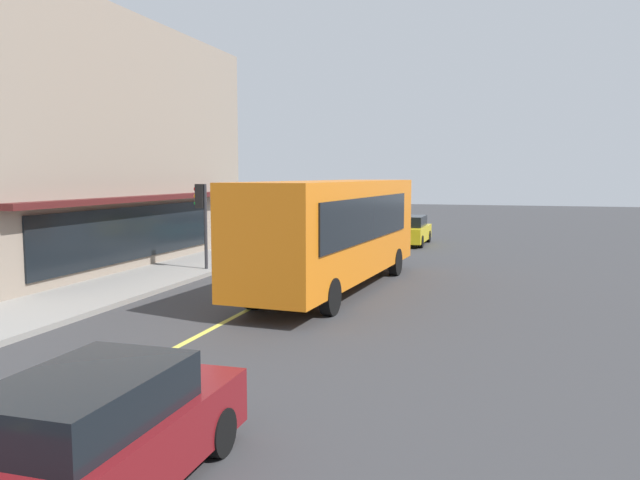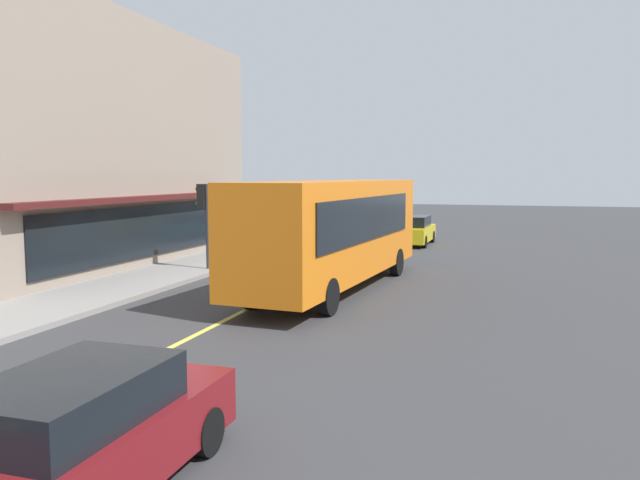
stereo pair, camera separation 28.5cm
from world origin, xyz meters
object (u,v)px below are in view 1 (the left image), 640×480
object	(u,v)px
car_yellow	(409,231)
car_maroon	(95,439)
car_teal	(328,230)
bus	(335,228)
traffic_light	(201,206)

from	to	relation	value
car_yellow	car_maroon	size ratio (longest dim) A/B	1.00
car_yellow	car_maroon	xyz separation A→B (m)	(-27.29, -0.49, 0.00)
car_maroon	car_teal	bearing A→B (deg)	10.25
car_yellow	bus	bearing A→B (deg)	178.47
car_yellow	car_maroon	distance (m)	27.29
bus	car_yellow	distance (m)	13.90
bus	traffic_light	bearing A→B (deg)	70.81
traffic_light	bus	bearing A→B (deg)	-109.19
car_maroon	car_teal	distance (m)	26.87
car_yellow	car_teal	world-z (taller)	same
traffic_light	car_teal	distance (m)	11.29
traffic_light	car_teal	xyz separation A→B (m)	(10.99, -1.83, -1.79)
bus	car_teal	bearing A→B (deg)	16.78
car_maroon	car_teal	world-z (taller)	same
bus	car_teal	world-z (taller)	bus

